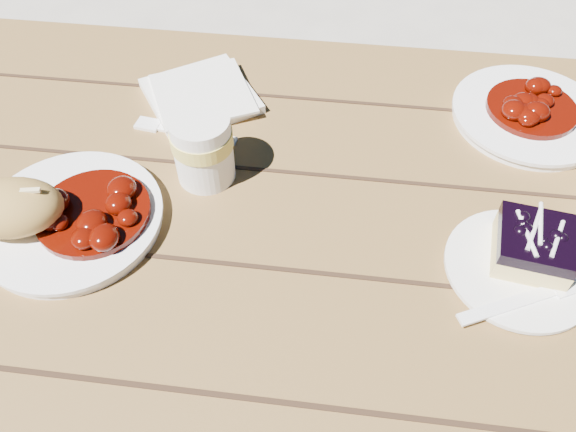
# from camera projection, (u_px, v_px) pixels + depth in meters

# --- Properties ---
(ground) EXTENTS (60.00, 60.00, 0.00)m
(ground) POSITION_uv_depth(u_px,v_px,m) (291.00, 423.00, 1.30)
(ground) COLOR #A7A197
(ground) RESTS_ON ground
(picnic_table) EXTENTS (2.00, 1.55, 0.75)m
(picnic_table) POSITION_uv_depth(u_px,v_px,m) (292.00, 286.00, 0.84)
(picnic_table) COLOR brown
(picnic_table) RESTS_ON ground
(main_plate) EXTENTS (0.22, 0.22, 0.02)m
(main_plate) POSITION_uv_depth(u_px,v_px,m) (72.00, 220.00, 0.71)
(main_plate) COLOR white
(main_plate) RESTS_ON picnic_table
(goulash_stew) EXTENTS (0.14, 0.14, 0.04)m
(goulash_stew) POSITION_uv_depth(u_px,v_px,m) (90.00, 204.00, 0.68)
(goulash_stew) COLOR #4D0A02
(goulash_stew) RESTS_ON main_plate
(bread_roll) EXTENTS (0.14, 0.10, 0.06)m
(bread_roll) POSITION_uv_depth(u_px,v_px,m) (11.00, 208.00, 0.67)
(bread_roll) COLOR #AD8642
(bread_roll) RESTS_ON main_plate
(dessert_plate) EXTENTS (0.17, 0.17, 0.01)m
(dessert_plate) POSITION_uv_depth(u_px,v_px,m) (518.00, 269.00, 0.66)
(dessert_plate) COLOR white
(dessert_plate) RESTS_ON picnic_table
(blueberry_cake) EXTENTS (0.09, 0.09, 0.05)m
(blueberry_cake) POSITION_uv_depth(u_px,v_px,m) (533.00, 246.00, 0.65)
(blueberry_cake) COLOR #EAD37F
(blueberry_cake) RESTS_ON dessert_plate
(fork_dessert) EXTENTS (0.15, 0.09, 0.00)m
(fork_dessert) POSITION_uv_depth(u_px,v_px,m) (509.00, 304.00, 0.62)
(fork_dessert) COLOR white
(fork_dessert) RESTS_ON dessert_plate
(napkin_stack) EXTENTS (0.21, 0.21, 0.01)m
(napkin_stack) POSITION_uv_depth(u_px,v_px,m) (201.00, 96.00, 0.86)
(napkin_stack) COLOR white
(napkin_stack) RESTS_ON picnic_table
(fork_table) EXTENTS (0.16, 0.05, 0.00)m
(fork_table) POSITION_uv_depth(u_px,v_px,m) (196.00, 133.00, 0.82)
(fork_table) COLOR white
(fork_table) RESTS_ON picnic_table
(second_plate) EXTENTS (0.22, 0.22, 0.02)m
(second_plate) POSITION_uv_depth(u_px,v_px,m) (528.00, 115.00, 0.83)
(second_plate) COLOR white
(second_plate) RESTS_ON picnic_table
(second_stew) EXTENTS (0.13, 0.13, 0.04)m
(second_stew) POSITION_uv_depth(u_px,v_px,m) (535.00, 100.00, 0.81)
(second_stew) COLOR #4D0A02
(second_stew) RESTS_ON second_plate
(second_cup) EXTENTS (0.08, 0.08, 0.10)m
(second_cup) POSITION_uv_depth(u_px,v_px,m) (203.00, 149.00, 0.73)
(second_cup) COLOR white
(second_cup) RESTS_ON picnic_table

